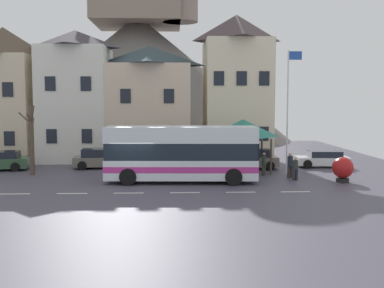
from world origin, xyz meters
name	(u,v)px	position (x,y,z in m)	size (l,w,h in m)	color
ground_plane	(133,185)	(0.00, 0.00, -0.03)	(40.00, 60.00, 0.07)	#4B4756
townhouse_00	(5,94)	(-11.44, 12.08, 5.44)	(5.22, 6.23, 10.88)	beige
townhouse_01	(76,96)	(-5.59, 11.89, 5.31)	(5.37, 5.84, 10.62)	silver
townhouse_02	(149,103)	(0.41, 12.36, 4.72)	(6.64, 6.79, 9.44)	beige
townhouse_03	(236,88)	(7.67, 12.18, 6.00)	(5.26, 6.43, 12.00)	beige
hilltop_castle	(138,76)	(-1.99, 33.18, 8.08)	(38.33, 38.33, 22.36)	#595452
transit_bus	(181,154)	(2.87, 0.71, 1.70)	(9.19, 2.93, 3.38)	white
bus_shelter	(243,128)	(7.24, 5.08, 2.99)	(3.60, 3.60, 3.63)	#473D33
parked_car_00	(101,159)	(-2.89, 6.96, 0.69)	(4.15, 2.16, 1.43)	slate
parked_car_02	(252,159)	(8.08, 6.25, 0.70)	(3.87, 1.97, 1.43)	slate
parked_car_03	(323,159)	(13.51, 6.91, 0.60)	(3.94, 2.20, 1.21)	white
pedestrian_00	(290,164)	(9.81, 1.95, 0.87)	(0.37, 0.34, 1.61)	#38332D
pedestrian_01	(295,168)	(9.95, 1.14, 0.78)	(0.36, 0.34, 1.45)	#2D2D38
pedestrian_02	(264,163)	(8.36, 3.10, 0.80)	(0.31, 0.31, 1.51)	#38332D
public_bench	(210,162)	(5.08, 6.67, 0.47)	(1.65, 0.48, 0.87)	#473828
flagpole	(289,104)	(10.13, 3.93, 4.71)	(0.95, 0.10, 8.26)	silver
harbour_buoy	(343,168)	(12.61, 0.26, 0.84)	(1.29, 1.29, 1.54)	black
bare_tree_01	(32,139)	(-6.97, 3.91, 2.39)	(1.28, 2.07, 4.61)	brown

